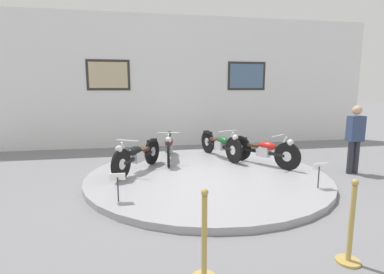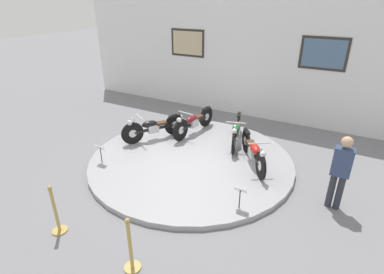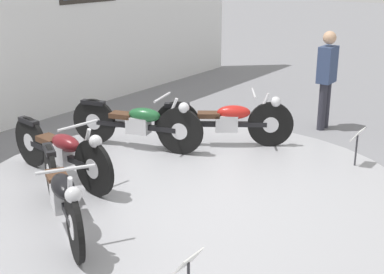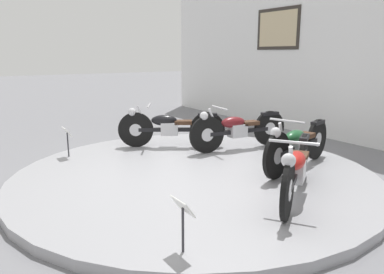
{
  "view_description": "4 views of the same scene",
  "coord_description": "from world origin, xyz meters",
  "views": [
    {
      "loc": [
        -1.54,
        -6.37,
        2.05
      ],
      "look_at": [
        -0.28,
        0.33,
        0.91
      ],
      "focal_mm": 28.0,
      "sensor_mm": 36.0,
      "label": 1
    },
    {
      "loc": [
        3.43,
        -6.11,
        4.02
      ],
      "look_at": [
        0.02,
        0.01,
        0.72
      ],
      "focal_mm": 28.0,
      "sensor_mm": 36.0,
      "label": 2
    },
    {
      "loc": [
        -4.75,
        -3.45,
        2.75
      ],
      "look_at": [
        0.3,
        0.16,
        0.66
      ],
      "focal_mm": 50.0,
      "sensor_mm": 36.0,
      "label": 3
    },
    {
      "loc": [
        4.48,
        -2.95,
        1.86
      ],
      "look_at": [
        -0.18,
        0.06,
        0.62
      ],
      "focal_mm": 35.0,
      "sensor_mm": 36.0,
      "label": 4
    }
  ],
  "objects": [
    {
      "name": "ground_plane",
      "position": [
        0.0,
        0.0,
        0.0
      ],
      "size": [
        60.0,
        60.0,
        0.0
      ],
      "primitive_type": "plane",
      "color": "slate"
    },
    {
      "name": "display_platform",
      "position": [
        0.0,
        0.0,
        0.06
      ],
      "size": [
        5.35,
        5.35,
        0.12
      ],
      "primitive_type": "cylinder",
      "color": "#99999E",
      "rests_on": "ground_plane"
    },
    {
      "name": "back_wall",
      "position": [
        0.0,
        4.12,
        2.23
      ],
      "size": [
        14.0,
        0.22,
        4.45
      ],
      "color": "white",
      "rests_on": "ground_plane"
    },
    {
      "name": "motorcycle_red",
      "position": [
        1.55,
        0.44,
        0.52
      ],
      "size": [
        1.18,
        1.69,
        0.81
      ],
      "color": "black",
      "rests_on": "display_platform"
    },
    {
      "name": "motorcycle_green",
      "position": [
        0.71,
        1.4,
        0.52
      ],
      "size": [
        0.68,
        1.96,
        0.81
      ],
      "color": "black",
      "rests_on": "display_platform"
    },
    {
      "name": "motorcycle_black",
      "position": [
        -1.55,
        0.44,
        0.52
      ],
      "size": [
        1.1,
        1.74,
        0.81
      ],
      "color": "black",
      "rests_on": "display_platform"
    },
    {
      "name": "info_placard_front_centre",
      "position": [
        1.88,
        -1.36,
        0.49
      ],
      "size": [
        0.26,
        0.11,
        0.51
      ],
      "color": "#333338",
      "rests_on": "display_platform"
    },
    {
      "name": "info_placard_front_left",
      "position": [
        -1.88,
        -1.36,
        0.49
      ],
      "size": [
        0.26,
        0.11,
        0.51
      ],
      "color": "#333338",
      "rests_on": "display_platform"
    },
    {
      "name": "motorcycle_maroon",
      "position": [
        -0.71,
        1.4,
        0.52
      ],
      "size": [
        0.54,
        2.01,
        0.81
      ],
      "color": "black",
      "rests_on": "display_platform"
    }
  ]
}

